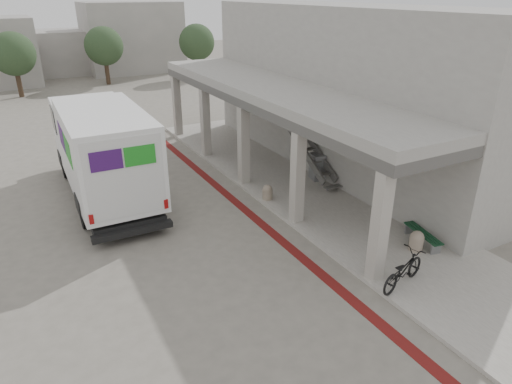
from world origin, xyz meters
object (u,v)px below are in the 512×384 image
fedex_truck (102,149)px  bicycle_black (403,270)px  utility_cabinet (317,167)px  bench (423,236)px

fedex_truck → bicycle_black: (5.70, -10.20, -1.35)m
fedex_truck → bicycle_black: bearing=-59.7°
utility_cabinet → bicycle_black: bearing=-96.9°
bench → utility_cabinet: (0.24, 6.08, 0.28)m
fedex_truck → bench: (7.97, -8.84, -1.57)m
utility_cabinet → bicycle_black: utility_cabinet is taller
bench → utility_cabinet: bearing=99.4°
fedex_truck → bicycle_black: size_ratio=4.67×
utility_cabinet → bicycle_black: (-2.50, -7.44, -0.06)m
fedex_truck → bench: size_ratio=5.24×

